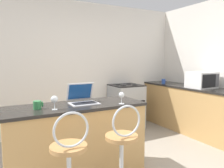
{
  "coord_description": "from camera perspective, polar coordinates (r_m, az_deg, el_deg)",
  "views": [
    {
      "loc": [
        -1.36,
        -1.86,
        1.47
      ],
      "look_at": [
        0.47,
        1.54,
        1.02
      ],
      "focal_mm": 35.0,
      "sensor_mm": 36.0,
      "label": 1
    }
  ],
  "objects": [
    {
      "name": "bar_stool_far",
      "position": [
        2.37,
        2.71,
        -18.04
      ],
      "size": [
        0.4,
        0.4,
        1.02
      ],
      "color": "silver",
      "rests_on": "ground_plane"
    },
    {
      "name": "microwave",
      "position": [
        4.45,
        22.4,
        0.99
      ],
      "size": [
        0.5,
        0.4,
        0.3
      ],
      "color": "white",
      "rests_on": "counter_right"
    },
    {
      "name": "mug_green",
      "position": [
        2.51,
        -18.87,
        -5.22
      ],
      "size": [
        0.1,
        0.09,
        0.09
      ],
      "color": "#338447",
      "rests_on": "breakfast_bar"
    },
    {
      "name": "breakfast_bar",
      "position": [
        2.79,
        -9.22,
        -14.65
      ],
      "size": [
        1.65,
        0.61,
        0.92
      ],
      "color": "tan",
      "rests_on": "ground_plane"
    },
    {
      "name": "wine_glass_tall",
      "position": [
        2.64,
        2.5,
        -3.03
      ],
      "size": [
        0.07,
        0.07,
        0.15
      ],
      "color": "silver",
      "rests_on": "breakfast_bar"
    },
    {
      "name": "counter_right",
      "position": [
        4.54,
        22.38,
        -6.71
      ],
      "size": [
        0.61,
        2.88,
        0.92
      ],
      "color": "tan",
      "rests_on": "ground_plane"
    },
    {
      "name": "bar_stool_near",
      "position": [
        2.16,
        -11.02,
        -20.68
      ],
      "size": [
        0.4,
        0.4,
        1.02
      ],
      "color": "silver",
      "rests_on": "ground_plane"
    },
    {
      "name": "mug_blue",
      "position": [
        4.96,
        13.32,
        0.7
      ],
      "size": [
        0.09,
        0.07,
        0.1
      ],
      "color": "#2D51AD",
      "rests_on": "counter_right"
    },
    {
      "name": "stove_range",
      "position": [
        4.7,
        3.74,
        -5.79
      ],
      "size": [
        0.62,
        0.6,
        0.93
      ],
      "color": "#9EA3A8",
      "rests_on": "ground_plane"
    },
    {
      "name": "laptop",
      "position": [
        2.74,
        -7.77,
        -3.66
      ],
      "size": [
        0.34,
        0.32,
        0.24
      ],
      "color": "silver",
      "rests_on": "breakfast_bar"
    },
    {
      "name": "wine_glass_short",
      "position": [
        2.43,
        -14.82,
        -3.97
      ],
      "size": [
        0.08,
        0.08,
        0.15
      ],
      "color": "silver",
      "rests_on": "breakfast_bar"
    },
    {
      "name": "wall_back",
      "position": [
        4.45,
        -10.53,
        4.31
      ],
      "size": [
        12.0,
        0.06,
        2.6
      ],
      "color": "silver",
      "rests_on": "ground_plane"
    }
  ]
}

